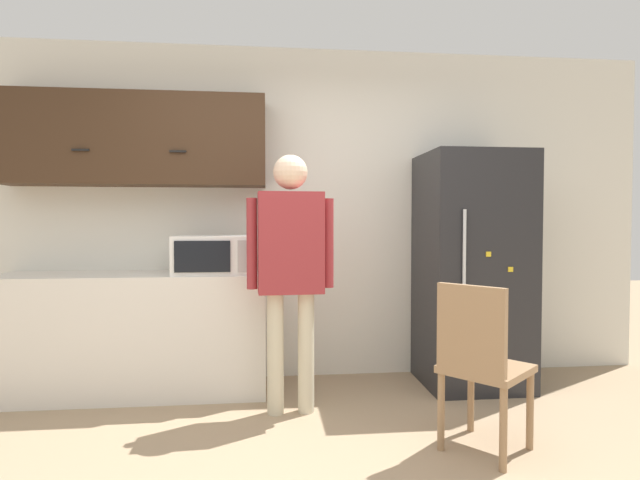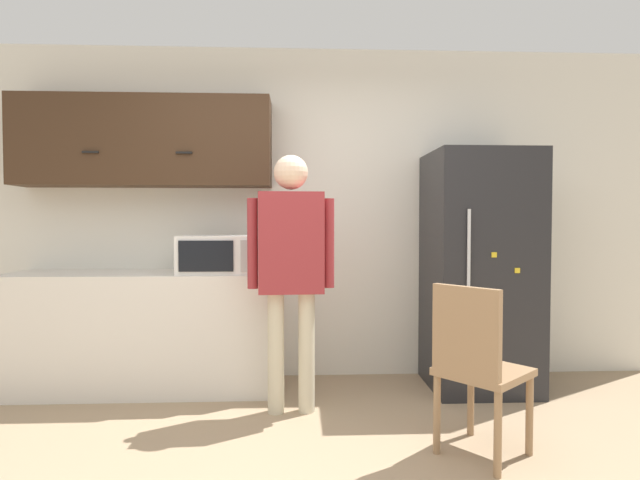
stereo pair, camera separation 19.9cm
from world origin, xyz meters
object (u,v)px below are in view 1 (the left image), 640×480
(refrigerator, at_px, (472,270))
(microwave, at_px, (213,255))
(chair, at_px, (480,360))
(person, at_px, (291,256))

(refrigerator, bearing_deg, microwave, -179.73)
(chair, bearing_deg, microwave, 13.08)
(microwave, height_order, refrigerator, refrigerator)
(person, relative_size, chair, 1.83)
(person, bearing_deg, microwave, 139.25)
(refrigerator, height_order, chair, refrigerator)
(person, xyz_separation_m, refrigerator, (1.44, 0.45, -0.15))
(microwave, relative_size, person, 0.32)
(microwave, distance_m, person, 0.71)
(person, bearing_deg, chair, -38.05)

